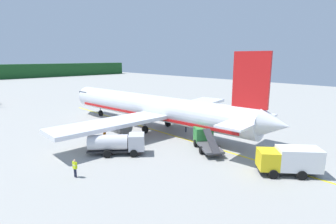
{
  "coord_description": "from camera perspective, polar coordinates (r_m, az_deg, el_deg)",
  "views": [
    {
      "loc": [
        2.05,
        -13.21,
        11.19
      ],
      "look_at": [
        27.89,
        14.0,
        3.44
      ],
      "focal_mm": 28.27,
      "sensor_mm": 36.0,
      "label": 1
    }
  ],
  "objects": [
    {
      "name": "airliner_foreground",
      "position": [
        41.79,
        -3.34,
        0.9
      ],
      "size": [
        34.55,
        41.74,
        11.9
      ],
      "color": "silver",
      "rests_on": "ground"
    },
    {
      "name": "service_truck_fuel",
      "position": [
        33.61,
        8.06,
        -5.77
      ],
      "size": [
        5.18,
        6.12,
        2.6
      ],
      "color": "#338C3F",
      "rests_on": "ground"
    },
    {
      "name": "service_truck_baggage",
      "position": [
        28.41,
        24.7,
        -9.33
      ],
      "size": [
        5.46,
        5.75,
        2.73
      ],
      "color": "yellow",
      "rests_on": "ground"
    },
    {
      "name": "service_truck_catering",
      "position": [
        31.65,
        -10.78,
        -6.56
      ],
      "size": [
        6.26,
        5.67,
        2.4
      ],
      "color": "silver",
      "rests_on": "ground"
    },
    {
      "name": "cargo_container_near",
      "position": [
        42.39,
        12.56,
        -2.66
      ],
      "size": [
        2.46,
        2.46,
        1.91
      ],
      "color": "#333338",
      "rests_on": "ground"
    },
    {
      "name": "cargo_container_mid",
      "position": [
        43.32,
        16.9,
        -2.53
      ],
      "size": [
        1.77,
        1.77,
        1.98
      ],
      "color": "#333338",
      "rests_on": "ground"
    },
    {
      "name": "crew_marshaller",
      "position": [
        42.73,
        6.16,
        -2.16
      ],
      "size": [
        0.32,
        0.62,
        1.73
      ],
      "color": "#191E33",
      "rests_on": "ground"
    },
    {
      "name": "crew_loader_left",
      "position": [
        26.97,
        -19.44,
        -11.08
      ],
      "size": [
        0.32,
        0.62,
        1.79
      ],
      "color": "#191E33",
      "rests_on": "ground"
    },
    {
      "name": "crew_loader_right",
      "position": [
        36.21,
        -13.5,
        -5.03
      ],
      "size": [
        0.54,
        0.44,
        1.67
      ],
      "color": "#191E33",
      "rests_on": "ground"
    },
    {
      "name": "crew_supervisor",
      "position": [
        40.48,
        3.9,
        -2.92
      ],
      "size": [
        0.45,
        0.53,
        1.71
      ],
      "color": "#191E33",
      "rests_on": "ground"
    },
    {
      "name": "apron_guide_line",
      "position": [
        39.15,
        0.51,
        -4.93
      ],
      "size": [
        0.3,
        60.0,
        0.01
      ],
      "primitive_type": "cube",
      "color": "yellow",
      "rests_on": "ground"
    }
  ]
}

